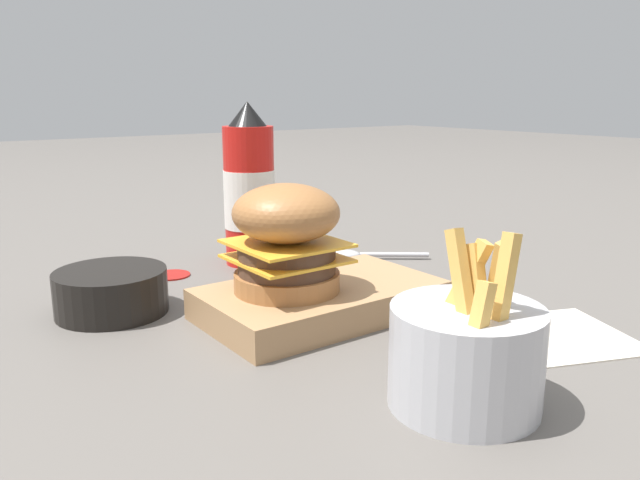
% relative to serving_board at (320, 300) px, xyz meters
% --- Properties ---
extents(ground_plane, '(6.00, 6.00, 0.00)m').
position_rel_serving_board_xyz_m(ground_plane, '(0.00, -0.04, -0.02)').
color(ground_plane, '#5B5651').
extents(serving_board, '(0.25, 0.15, 0.03)m').
position_rel_serving_board_xyz_m(serving_board, '(0.00, 0.00, 0.00)').
color(serving_board, '#A37A51').
rests_on(serving_board, ground_plane).
extents(burger, '(0.11, 0.11, 0.11)m').
position_rel_serving_board_xyz_m(burger, '(-0.04, 0.01, 0.07)').
color(burger, '#9E6638').
rests_on(burger, serving_board).
extents(ketchup_bottle, '(0.07, 0.07, 0.22)m').
position_rel_serving_board_xyz_m(ketchup_bottle, '(0.05, 0.23, 0.08)').
color(ketchup_bottle, red).
rests_on(ketchup_bottle, ground_plane).
extents(fries_basket, '(0.12, 0.12, 0.14)m').
position_rel_serving_board_xyz_m(fries_basket, '(-0.03, -0.23, 0.03)').
color(fries_basket, '#B7B7BC').
rests_on(fries_basket, ground_plane).
extents(side_bowl, '(0.12, 0.12, 0.05)m').
position_rel_serving_board_xyz_m(side_bowl, '(-0.18, 0.14, 0.01)').
color(side_bowl, black).
rests_on(side_bowl, ground_plane).
extents(spoon, '(0.13, 0.10, 0.01)m').
position_rel_serving_board_xyz_m(spoon, '(0.18, 0.16, -0.01)').
color(spoon, '#B2B2B7').
rests_on(spoon, ground_plane).
extents(ketchup_puddle, '(0.05, 0.05, 0.00)m').
position_rel_serving_board_xyz_m(ketchup_puddle, '(-0.07, 0.23, -0.01)').
color(ketchup_puddle, '#9E140F').
rests_on(ketchup_puddle, ground_plane).
extents(parchment_square, '(0.17, 0.17, 0.00)m').
position_rel_serving_board_xyz_m(parchment_square, '(0.15, -0.19, -0.01)').
color(parchment_square, beige).
rests_on(parchment_square, ground_plane).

